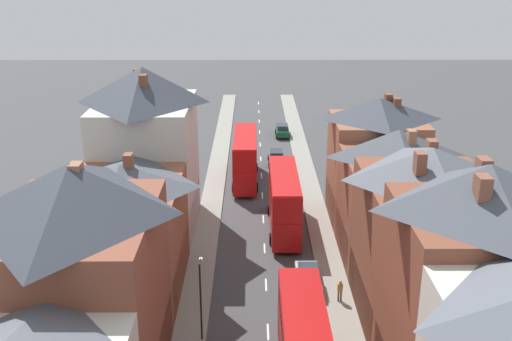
{
  "coord_description": "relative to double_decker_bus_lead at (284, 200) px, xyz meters",
  "views": [
    {
      "loc": [
        -0.98,
        -15.42,
        23.07
      ],
      "look_at": [
        -0.64,
        43.64,
        2.15
      ],
      "focal_mm": 42.0,
      "sensor_mm": 36.0,
      "label": 1
    }
  ],
  "objects": [
    {
      "name": "car_parked_right_a",
      "position": [
        0.01,
        18.35,
        -1.97
      ],
      "size": [
        1.9,
        4.37,
        1.69
      ],
      "color": "#4C515B",
      "rests_on": "ground"
    },
    {
      "name": "terrace_row_left",
      "position": [
        -11.98,
        -20.19,
        3.35
      ],
      "size": [
        8.0,
        52.86,
        14.64
      ],
      "color": "brown",
      "rests_on": "ground"
    },
    {
      "name": "street_lamp",
      "position": [
        -6.04,
        -16.58,
        0.43
      ],
      "size": [
        0.2,
        1.12,
        5.5
      ],
      "color": "black",
      "rests_on": "ground"
    },
    {
      "name": "double_decker_bus_far_approaching",
      "position": [
        -3.6,
        12.23,
        0.0
      ],
      "size": [
        2.74,
        10.8,
        5.3
      ],
      "color": "red",
      "rests_on": "ground"
    },
    {
      "name": "pavement_left",
      "position": [
        -6.89,
        4.19,
        -2.75
      ],
      "size": [
        2.2,
        104.0,
        0.14
      ],
      "primitive_type": "cube",
      "color": "gray",
      "rests_on": "ground"
    },
    {
      "name": "centre_line_dashes",
      "position": [
        -1.79,
        2.19,
        -2.81
      ],
      "size": [
        0.14,
        97.8,
        0.01
      ],
      "color": "silver",
      "rests_on": "ground"
    },
    {
      "name": "car_near_blue",
      "position": [
        1.31,
        30.06,
        -1.96
      ],
      "size": [
        1.9,
        4.06,
        1.7
      ],
      "color": "#144728",
      "rests_on": "ground"
    },
    {
      "name": "car_near_silver",
      "position": [
        1.31,
        -10.24,
        -1.96
      ],
      "size": [
        1.9,
        4.23,
        1.71
      ],
      "color": "#B7BABF",
      "rests_on": "ground"
    },
    {
      "name": "pavement_right",
      "position": [
        3.31,
        4.19,
        -2.75
      ],
      "size": [
        2.2,
        104.0,
        0.14
      ],
      "primitive_type": "cube",
      "color": "gray",
      "rests_on": "ground"
    },
    {
      "name": "pedestrian_far_left",
      "position": [
        3.38,
        -12.3,
        -1.78
      ],
      "size": [
        0.36,
        0.22,
        1.61
      ],
      "color": "brown",
      "rests_on": "pavement_right"
    },
    {
      "name": "double_decker_bus_lead",
      "position": [
        0.0,
        0.0,
        0.0
      ],
      "size": [
        2.74,
        10.8,
        5.3
      ],
      "color": "red",
      "rests_on": "ground"
    },
    {
      "name": "terrace_row_right",
      "position": [
        8.39,
        -20.42,
        3.16
      ],
      "size": [
        8.0,
        53.17,
        14.03
      ],
      "color": "brown",
      "rests_on": "ground"
    }
  ]
}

